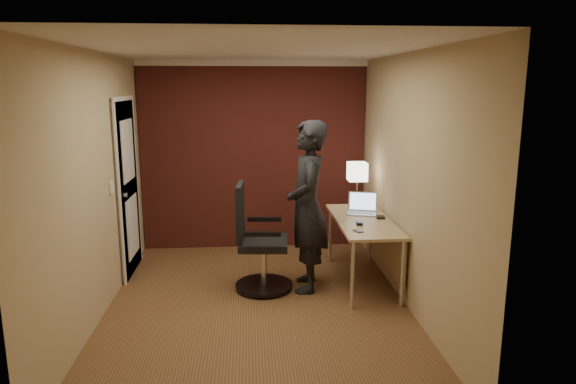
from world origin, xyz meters
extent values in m
plane|color=brown|center=(0.00, 0.00, 0.00)|extent=(4.00, 4.00, 0.00)
plane|color=white|center=(0.00, 0.00, 2.50)|extent=(4.00, 4.00, 0.00)
plane|color=tan|center=(0.00, 2.00, 1.25)|extent=(3.00, 0.00, 3.00)
plane|color=tan|center=(0.00, -2.00, 1.25)|extent=(3.00, 0.00, 3.00)
plane|color=tan|center=(-1.50, 0.00, 1.25)|extent=(0.00, 4.00, 4.00)
plane|color=tan|center=(1.50, 0.00, 1.25)|extent=(0.00, 4.00, 4.00)
cube|color=maroon|center=(0.00, 1.97, 1.25)|extent=(2.98, 0.06, 2.50)
cube|color=silver|center=(0.00, 1.96, 2.46)|extent=(3.00, 0.08, 0.08)
cube|color=silver|center=(0.00, -1.96, 2.46)|extent=(3.00, 0.08, 0.08)
cube|color=silver|center=(-1.46, 0.00, 2.46)|extent=(0.08, 4.00, 0.08)
cube|color=silver|center=(1.46, 0.00, 2.46)|extent=(0.08, 4.00, 0.08)
cube|color=silver|center=(-1.48, 1.10, 1.00)|extent=(0.05, 0.82, 2.02)
cube|color=silver|center=(-1.46, 1.10, 1.00)|extent=(0.02, 0.92, 2.12)
cylinder|color=silver|center=(-1.43, 0.77, 1.00)|extent=(0.05, 0.05, 0.05)
cube|color=silver|center=(-1.49, 0.45, 1.15)|extent=(0.02, 0.08, 0.12)
cube|color=tan|center=(1.18, 0.54, 0.71)|extent=(0.60, 1.50, 0.03)
cube|color=tan|center=(1.46, 0.54, 0.43)|extent=(0.02, 1.38, 0.54)
cylinder|color=silver|center=(0.93, -0.15, 0.35)|extent=(0.04, 0.04, 0.70)
cylinder|color=silver|center=(0.93, 1.23, 0.35)|extent=(0.04, 0.04, 0.70)
cylinder|color=silver|center=(1.43, -0.15, 0.35)|extent=(0.04, 0.04, 0.70)
cylinder|color=silver|center=(1.43, 1.23, 0.35)|extent=(0.04, 0.04, 0.70)
cube|color=silver|center=(1.24, 1.19, 0.74)|extent=(0.11, 0.11, 0.01)
cylinder|color=silver|center=(1.24, 1.19, 0.90)|extent=(0.01, 0.01, 0.30)
cube|color=white|center=(1.24, 1.19, 1.16)|extent=(0.22, 0.22, 0.22)
cube|color=silver|center=(1.22, 0.78, 0.74)|extent=(0.38, 0.31, 0.01)
cube|color=silver|center=(1.25, 0.89, 0.85)|extent=(0.33, 0.14, 0.22)
cube|color=#B2CCF2|center=(1.25, 0.88, 0.85)|extent=(0.30, 0.12, 0.19)
cube|color=gray|center=(1.22, 0.77, 0.75)|extent=(0.30, 0.20, 0.00)
cube|color=black|center=(1.09, 0.33, 0.75)|extent=(0.07, 0.11, 0.03)
cube|color=black|center=(1.03, 0.08, 0.73)|extent=(0.10, 0.13, 0.01)
cube|color=black|center=(1.39, 0.57, 0.74)|extent=(0.11, 0.12, 0.02)
cylinder|color=black|center=(0.08, 0.42, 0.04)|extent=(0.62, 0.62, 0.03)
cylinder|color=silver|center=(0.08, 0.42, 0.28)|extent=(0.07, 0.07, 0.47)
cube|color=black|center=(0.08, 0.42, 0.52)|extent=(0.55, 0.55, 0.08)
cube|color=black|center=(-0.17, 0.44, 0.87)|extent=(0.09, 0.47, 0.61)
cube|color=black|center=(0.10, 0.70, 0.71)|extent=(0.38, 0.08, 0.04)
cube|color=black|center=(0.06, 0.13, 0.71)|extent=(0.38, 0.08, 0.04)
imported|color=black|center=(0.55, 0.42, 0.92)|extent=(0.49, 0.70, 1.83)
camera|label=1|loc=(-0.07, -4.85, 2.19)|focal=32.00mm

